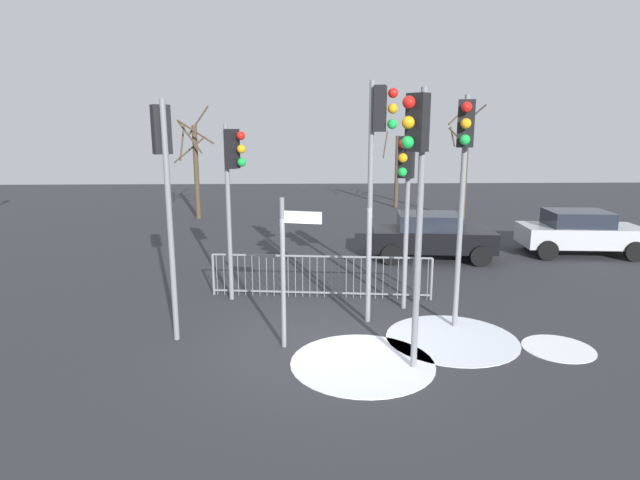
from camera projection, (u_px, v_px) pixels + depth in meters
The scene contains 17 objects.
ground_plane at pixel (327, 343), 10.14m from camera, with size 60.00×60.00×0.00m, color #2D2D33.
traffic_light_mid_left at pixel (464, 162), 10.12m from camera, with size 0.37×0.55×4.75m.
traffic_light_rear_right at pixel (164, 167), 9.72m from camera, with size 0.43×0.51×4.64m.
traffic_light_foreground_left at pixel (416, 169), 8.28m from camera, with size 0.47×0.46×4.75m.
traffic_light_rear_left at pixel (378, 150), 10.48m from camera, with size 0.55×0.37×5.05m.
traffic_light_mid_right at pixel (406, 182), 11.36m from camera, with size 0.41×0.52×4.05m.
traffic_light_foreground_right at pixel (232, 174), 12.04m from camera, with size 0.52×0.41×4.20m.
direction_sign_post at pixel (286, 265), 9.61m from camera, with size 0.77×0.26×2.89m.
pedestrian_guard_railing at pixel (321, 276), 12.77m from camera, with size 5.44×0.66×1.07m.
car_silver_near at pixel (580, 232), 17.11m from camera, with size 3.94×2.21×1.47m.
car_black_far at pixel (431, 235), 16.55m from camera, with size 3.96×2.27×1.47m.
bare_tree_left at pixel (195, 165), 23.59m from camera, with size 2.06×2.08×5.13m.
bare_tree_centre at pixel (465, 162), 23.48m from camera, with size 1.77×1.68×5.19m.
bare_tree_right at pixel (397, 168), 27.17m from camera, with size 1.90×1.72×4.08m.
snow_patch_kerb at pixel (452, 339), 10.32m from camera, with size 2.61×2.61×0.01m, color silver.
snow_patch_island at pixel (558, 348), 9.86m from camera, with size 1.33×1.33×0.01m, color white.
snow_patch_verge at pixel (362, 363), 9.25m from camera, with size 2.58×2.58×0.01m, color white.
Camera 1 is at (-0.45, -9.48, 4.11)m, focal length 29.06 mm.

